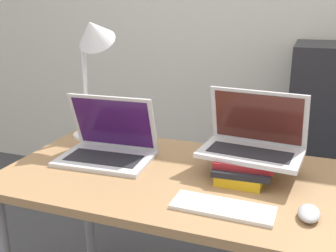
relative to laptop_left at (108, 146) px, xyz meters
name	(u,v)px	position (x,y,z in m)	size (l,w,h in m)	color
desk	(184,196)	(0.34, -0.05, -0.13)	(1.32, 0.70, 0.71)	#9E754C
laptop_left	(108,146)	(0.00, 0.00, 0.00)	(0.37, 0.27, 0.25)	silver
book_stack	(244,164)	(0.54, 0.03, -0.01)	(0.21, 0.28, 0.08)	gold
laptop_on_books	(253,141)	(0.56, 0.05, 0.07)	(0.37, 0.25, 0.23)	silver
wireless_keyboard	(223,208)	(0.52, -0.25, -0.04)	(0.31, 0.12, 0.01)	white
mouse	(309,213)	(0.77, -0.21, -0.03)	(0.06, 0.10, 0.03)	#B2B2B7
desk_lamp	(92,46)	(-0.15, 0.17, 0.37)	(0.23, 0.20, 0.57)	white
mini_fridge	(329,139)	(0.87, 1.06, -0.21)	(0.47, 0.51, 1.09)	#232328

